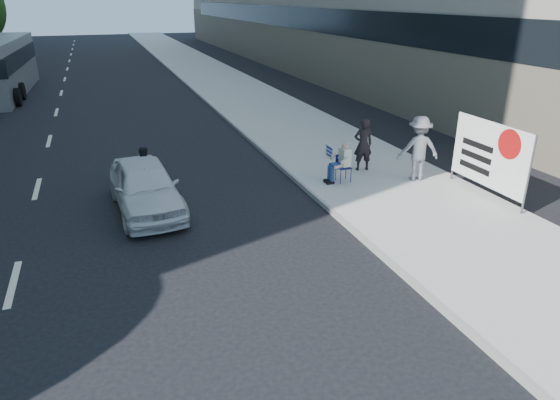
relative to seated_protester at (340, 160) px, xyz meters
name	(u,v)px	position (x,y,z in m)	size (l,w,h in m)	color
ground	(331,276)	(-2.65, -5.00, -0.87)	(160.00, 160.00, 0.00)	black
near_sidewalk	(248,98)	(1.35, 15.00, -0.80)	(5.00, 120.00, 0.15)	#A3A198
seated_protester	(340,160)	(0.00, 0.00, 0.00)	(0.83, 1.12, 1.31)	navy
jogger	(419,148)	(2.42, -0.65, 0.31)	(1.33, 0.77, 2.07)	slate
pedestrian_woman	(363,144)	(1.23, 0.79, 0.17)	(0.65, 0.43, 1.78)	black
protest_banner	(489,155)	(3.53, -2.52, 0.53)	(0.08, 3.06, 2.20)	#4C4C4C
white_sedan_near	(145,187)	(-6.03, 0.06, -0.16)	(1.70, 4.22, 1.44)	silver
motorcycle	(147,171)	(-5.84, 1.64, -0.24)	(0.71, 2.04, 1.42)	black
bus	(1,67)	(-12.40, 21.89, 0.76)	(3.03, 12.14, 3.30)	slate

